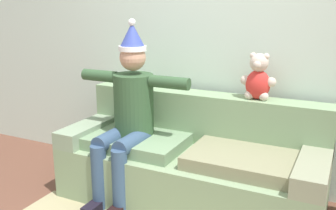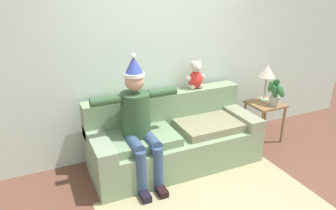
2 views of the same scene
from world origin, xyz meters
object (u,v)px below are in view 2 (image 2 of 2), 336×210
teddy_bear (196,76)px  side_table (265,110)px  table_lamp (267,73)px  couch (173,138)px  potted_plant (275,92)px  person_seated (139,120)px

teddy_bear → side_table: teddy_bear is taller
teddy_bear → table_lamp: bearing=-8.9°
couch → potted_plant: bearing=-3.5°
table_lamp → couch: bearing=-176.5°
table_lamp → side_table: bearing=-114.4°
couch → teddy_bear: (0.46, 0.26, 0.71)m
person_seated → side_table: (2.00, 0.17, -0.29)m
couch → side_table: bearing=0.1°
person_seated → teddy_bear: (0.97, 0.43, 0.28)m
side_table → couch: bearing=-179.9°
potted_plant → side_table: bearing=122.3°
side_table → potted_plant: 0.32m
side_table → potted_plant: (0.06, -0.10, 0.30)m
couch → side_table: 1.49m
side_table → table_lamp: table_lamp is taller
person_seated → table_lamp: (2.04, 0.26, 0.25)m
couch → side_table: (1.49, 0.00, 0.14)m
couch → table_lamp: table_lamp is taller
couch → potted_plant: potted_plant is taller
side_table → potted_plant: bearing=-57.7°
person_seated → side_table: person_seated is taller
person_seated → table_lamp: person_seated is taller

